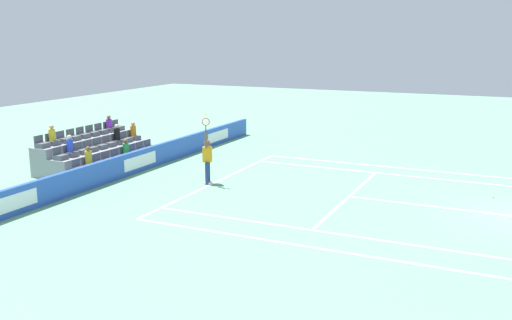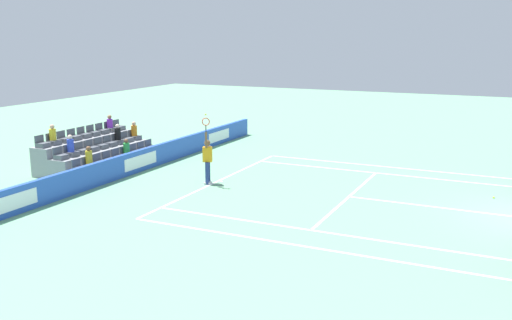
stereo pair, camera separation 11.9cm
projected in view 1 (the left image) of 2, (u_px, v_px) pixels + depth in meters
line_baseline at (218, 181)px, 23.38m from camera, size 10.97×0.10×0.01m
line_service at (349, 196)px, 21.12m from camera, size 8.23×0.10×0.01m
line_centre_service at (439, 207)px, 19.80m from camera, size 0.10×6.40×0.01m
line_singles_sideline_left at (326, 232)px, 17.29m from camera, size 0.10×11.89×0.01m
line_singles_sideline_right at (386, 174)px, 24.58m from camera, size 0.10×11.89×0.01m
line_doubles_sideline_left at (311, 247)px, 16.07m from camera, size 0.10×11.89×0.01m
line_doubles_sideline_right at (393, 167)px, 25.79m from camera, size 0.10×11.89×0.01m
line_centre_mark at (221, 181)px, 23.34m from camera, size 0.10×0.20×0.01m
sponsor_barrier at (138, 161)px, 24.90m from camera, size 21.14×0.22×0.95m
tennis_player at (207, 160)px, 22.74m from camera, size 0.54×0.43×2.85m
stadium_stand at (96, 155)px, 25.83m from camera, size 5.58×2.85×2.14m
loose_tennis_ball at (493, 197)px, 20.92m from camera, size 0.07×0.07×0.07m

